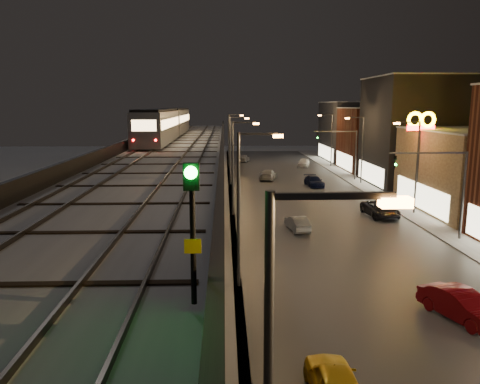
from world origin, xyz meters
name	(u,v)px	position (x,y,z in m)	size (l,w,h in m)	color
road_surface	(310,206)	(7.50, 35.00, 0.03)	(17.00, 120.00, 0.06)	#46474D
sidewalk_right	(403,205)	(17.50, 35.00, 0.07)	(4.00, 120.00, 0.14)	#9FA1A8
under_viaduct_pavement	(181,207)	(-6.00, 35.00, 0.03)	(11.00, 120.00, 0.06)	#9FA1A8
elevated_viaduct	(177,157)	(-6.00, 31.84, 5.62)	(9.00, 100.00, 6.30)	black
viaduct_trackbed	(177,149)	(-6.01, 31.97, 6.39)	(8.40, 100.00, 0.32)	#B2B7C1
viaduct_parapet_streetside	(222,144)	(-1.65, 32.00, 6.85)	(0.30, 100.00, 1.10)	black
viaduct_parapet_far	(131,144)	(-10.35, 32.00, 6.85)	(0.30, 100.00, 1.10)	black
building_d	(418,132)	(23.99, 48.00, 7.08)	(12.20, 13.20, 14.16)	black
building_e	(382,139)	(23.99, 62.00, 5.08)	(12.20, 12.20, 10.16)	#562B1C
building_f	(358,131)	(23.99, 76.00, 5.58)	(12.20, 16.20, 11.16)	#2A2B2F
streetlight_left_1	(243,199)	(-0.43, 13.00, 5.24)	(2.57, 0.28, 9.00)	#38383A
streetlight_left_2	(235,162)	(-0.43, 31.00, 5.24)	(2.57, 0.28, 9.00)	#38383A
streetlight_right_2	(414,161)	(16.73, 31.00, 5.24)	(2.56, 0.28, 9.00)	#38383A
streetlight_left_3	(232,146)	(-0.43, 49.00, 5.24)	(2.57, 0.28, 9.00)	#38383A
streetlight_right_3	(360,145)	(16.73, 49.00, 5.24)	(2.56, 0.28, 9.00)	#38383A
streetlight_left_4	(230,137)	(-0.43, 67.00, 5.24)	(2.57, 0.28, 9.00)	#38383A
streetlight_right_4	(330,136)	(16.73, 67.00, 5.24)	(2.56, 0.28, 9.00)	#38383A
traffic_light_rig_a	(449,184)	(15.84, 22.00, 4.50)	(6.10, 0.34, 7.00)	#38383A
traffic_light_rig_b	(348,149)	(15.84, 52.00, 4.50)	(6.10, 0.34, 7.00)	#38383A
subway_train	(168,123)	(-8.50, 45.94, 8.34)	(2.91, 34.91, 3.47)	gray
rail_signal	(192,206)	(-2.10, -4.35, 8.60)	(0.32, 0.42, 2.79)	black
car_near_white	(297,224)	(4.65, 25.20, 0.62)	(1.31, 3.77, 1.24)	gray
car_mid_dark	(268,175)	(4.75, 52.71, 0.72)	(2.02, 4.96, 1.44)	#999999
car_far_white	(244,158)	(2.18, 74.20, 0.71)	(1.68, 4.17, 1.42)	gray
car_onc_silver	(461,306)	(10.10, 8.21, 0.75)	(1.58, 4.54, 1.50)	maroon
car_onc_dark	(380,210)	(13.29, 29.89, 0.72)	(2.40, 5.21, 1.45)	black
car_onc_white	(314,182)	(10.20, 46.87, 0.66)	(1.86, 4.58, 1.33)	black
car_onc_red	(304,163)	(12.12, 66.36, 0.75)	(1.76, 4.38, 1.49)	white
sign_mcdonalds	(421,131)	(18.00, 33.07, 8.00)	(2.93, 0.45, 9.87)	#38383A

